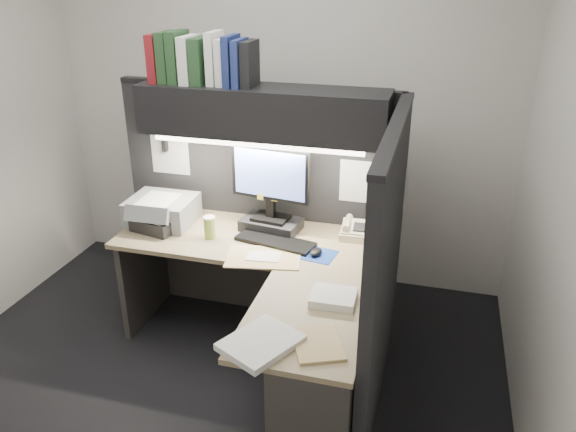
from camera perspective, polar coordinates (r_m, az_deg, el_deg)
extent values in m
plane|color=black|center=(3.58, -7.99, -16.41)|extent=(3.50, 3.50, 0.00)
cube|color=silver|center=(4.25, -1.06, 10.97)|extent=(3.50, 0.04, 2.70)
cube|color=silver|center=(2.71, 26.46, 0.62)|extent=(0.04, 3.00, 2.70)
cube|color=black|center=(3.90, -2.95, 1.17)|extent=(1.90, 0.06, 1.60)
cube|color=black|center=(3.06, 9.74, -5.97)|extent=(0.06, 1.50, 1.60)
cube|color=#917B5C|center=(3.59, -3.71, -2.41)|extent=(1.70, 0.68, 0.03)
cube|color=#917B5C|center=(2.82, 1.94, -10.43)|extent=(0.60, 0.85, 0.03)
cube|color=#322F2C|center=(4.01, -2.18, -5.23)|extent=(1.61, 0.02, 0.70)
cube|color=#322F2C|center=(4.07, -14.33, -5.60)|extent=(0.04, 0.61, 0.70)
cube|color=#322F2C|center=(2.86, 2.76, -19.24)|extent=(0.38, 0.40, 0.70)
cube|color=black|center=(3.49, -2.63, 10.55)|extent=(1.55, 0.34, 0.30)
cylinder|color=white|center=(3.40, -3.30, 7.22)|extent=(1.32, 0.04, 0.04)
cube|color=black|center=(3.67, -1.73, -0.85)|extent=(0.40, 0.28, 0.07)
cube|color=black|center=(3.62, -1.75, 0.87)|extent=(0.06, 0.05, 0.13)
cube|color=black|center=(3.53, -1.82, 4.35)|extent=(0.52, 0.11, 0.34)
cube|color=#617BD4|center=(3.52, -1.91, 4.25)|extent=(0.48, 0.07, 0.30)
cube|color=black|center=(3.50, -1.30, -2.60)|extent=(0.53, 0.27, 0.02)
cube|color=navy|center=(3.37, 3.01, -3.95)|extent=(0.24, 0.22, 0.00)
ellipsoid|color=black|center=(3.36, 2.85, -3.67)|extent=(0.09, 0.12, 0.04)
cube|color=beige|center=(3.60, 6.94, -1.52)|extent=(0.21, 0.21, 0.08)
cylinder|color=#C3D153|center=(3.58, -7.97, -1.22)|extent=(0.07, 0.07, 0.13)
cube|color=gray|center=(3.86, -12.65, 0.59)|extent=(0.43, 0.37, 0.17)
cube|color=black|center=(3.78, -13.09, -0.66)|extent=(0.33, 0.29, 0.09)
cube|color=tan|center=(3.34, -2.49, -4.21)|extent=(0.48, 0.36, 0.01)
cube|color=white|center=(2.93, 4.63, -8.26)|extent=(0.24, 0.20, 0.04)
cube|color=white|center=(2.62, -2.77, -12.74)|extent=(0.39, 0.42, 0.03)
cube|color=tan|center=(2.63, 3.04, -12.84)|extent=(0.30, 0.33, 0.02)
cube|color=maroon|center=(3.70, -13.09, 15.40)|extent=(0.06, 0.22, 0.29)
cube|color=#204122|center=(3.67, -12.08, 15.54)|extent=(0.07, 0.22, 0.30)
cube|color=#204122|center=(3.63, -11.08, 15.57)|extent=(0.07, 0.22, 0.31)
cube|color=white|center=(3.59, -9.98, 15.36)|extent=(0.07, 0.22, 0.28)
cube|color=#204122|center=(3.56, -8.81, 15.30)|extent=(0.07, 0.22, 0.27)
cube|color=white|center=(3.55, -7.44, 15.63)|extent=(0.05, 0.22, 0.31)
cube|color=white|center=(3.52, -6.50, 15.32)|extent=(0.04, 0.22, 0.27)
cube|color=navy|center=(3.48, -5.77, 15.42)|extent=(0.05, 0.22, 0.29)
cube|color=navy|center=(3.45, -4.89, 15.22)|extent=(0.04, 0.22, 0.27)
cube|color=black|center=(3.45, -3.90, 15.18)|extent=(0.06, 0.22, 0.27)
cube|color=white|center=(3.63, 6.91, 3.51)|extent=(0.21, 0.00, 0.28)
cube|color=white|center=(3.61, 10.35, 2.85)|extent=(0.21, 0.00, 0.28)
cube|color=white|center=(3.98, -11.92, 6.56)|extent=(0.28, 0.00, 0.34)
cube|color=black|center=(2.84, 9.05, -3.37)|extent=(0.00, 0.18, 0.22)
cube|color=white|center=(2.57, 7.97, -8.24)|extent=(0.00, 0.21, 0.28)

